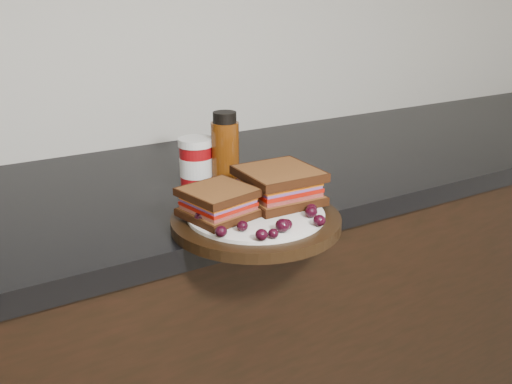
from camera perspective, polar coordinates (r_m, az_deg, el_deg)
countertop at (r=1.11m, az=-20.03°, el=-2.13°), size 3.98×0.60×0.04m
plate at (r=0.94m, az=0.00°, el=-2.93°), size 0.28×0.28×0.02m
sandwich_left at (r=0.91m, az=-3.79°, el=-1.04°), size 0.12×0.12×0.05m
sandwich_right at (r=0.98m, az=2.28°, el=0.68°), size 0.13×0.13×0.06m
grape_0 at (r=0.84m, az=-3.51°, el=-3.96°), size 0.02×0.02×0.02m
grape_1 at (r=0.86m, az=-1.36°, el=-3.41°), size 0.02×0.02×0.02m
grape_2 at (r=0.83m, az=0.56°, el=-4.30°), size 0.02×0.02×0.02m
grape_3 at (r=0.84m, az=1.73°, el=-4.18°), size 0.02×0.02×0.01m
grape_4 at (r=0.86m, az=2.68°, el=-3.36°), size 0.02×0.02×0.02m
grape_5 at (r=0.87m, az=3.08°, el=-3.25°), size 0.02×0.02×0.02m
grape_6 at (r=0.89m, az=6.35°, el=-2.85°), size 0.02×0.02×0.02m
grape_7 at (r=0.92m, az=5.55°, el=-1.99°), size 0.02×0.02×0.02m
grape_8 at (r=0.93m, az=5.59°, el=-1.67°), size 0.02×0.02×0.02m
grape_9 at (r=0.94m, az=3.20°, el=-1.55°), size 0.02×0.02×0.02m
grape_10 at (r=0.98m, az=3.25°, el=-0.49°), size 0.02×0.02×0.02m
grape_11 at (r=0.98m, az=1.90°, el=-0.39°), size 0.02×0.02×0.02m
grape_12 at (r=1.00m, az=0.78°, el=-0.17°), size 0.02×0.02×0.02m
grape_13 at (r=0.93m, az=-5.69°, el=-1.72°), size 0.02×0.02×0.02m
grape_14 at (r=0.90m, az=-5.00°, el=-2.34°), size 0.02×0.02×0.02m
grape_15 at (r=0.89m, az=-3.92°, el=-2.59°), size 0.02×0.02×0.02m
grape_16 at (r=0.94m, az=-4.13°, el=-1.41°), size 0.02×0.02×0.02m
grape_17 at (r=0.92m, az=-3.69°, el=-1.85°), size 0.02×0.02×0.02m
grape_18 at (r=0.89m, az=-5.50°, el=-2.55°), size 0.02×0.02×0.02m
condiment_jar at (r=1.12m, az=-6.01°, el=2.92°), size 0.08×0.08×0.10m
oil_bottle at (r=1.11m, az=-3.10°, el=4.19°), size 0.06×0.06×0.15m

